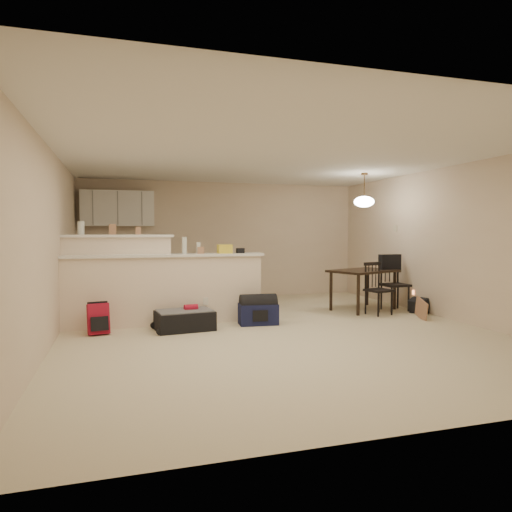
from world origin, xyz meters
name	(u,v)px	position (x,y,z in m)	size (l,w,h in m)	color
room	(276,244)	(0.00, 0.00, 1.25)	(7.00, 7.02, 2.50)	beige
breakfast_bar	(148,285)	(-1.76, 0.98, 0.61)	(3.08, 0.58, 1.39)	#F5DFC6
upper_cabinets	(118,208)	(-2.20, 3.32, 1.90)	(1.40, 0.34, 0.70)	white
kitchen_counter	(129,281)	(-2.00, 3.19, 0.45)	(1.80, 0.60, 0.90)	white
thermostat	(395,228)	(2.98, 1.55, 1.50)	(0.02, 0.12, 0.12)	beige
jar	(81,228)	(-2.72, 1.12, 1.49)	(0.10, 0.10, 0.20)	silver
cereal_box	(113,229)	(-2.27, 1.12, 1.47)	(0.10, 0.07, 0.16)	#AD7B59
small_box	(138,231)	(-1.89, 1.12, 1.45)	(0.08, 0.06, 0.12)	#AD7B59
bottle_a	(184,246)	(-1.20, 0.90, 1.22)	(0.07, 0.07, 0.26)	silver
bottle_b	(198,248)	(-0.98, 0.90, 1.18)	(0.06, 0.06, 0.18)	silver
bag_lump	(225,249)	(-0.56, 0.90, 1.16)	(0.22, 0.18, 0.14)	#AD7B59
pouch	(240,251)	(-0.30, 0.90, 1.13)	(0.12, 0.10, 0.08)	#AD7B59
extra_item_x	(200,250)	(-0.95, 0.90, 1.14)	(0.10, 0.10, 0.11)	#AD7B59
dining_table	(363,275)	(2.10, 1.20, 0.65)	(1.39, 1.16, 0.74)	black
pendant_lamp	(364,201)	(2.10, 1.20, 1.99)	(0.36, 0.36, 0.62)	brown
dining_chair_near	(379,289)	(2.11, 0.70, 0.45)	(0.39, 0.38, 0.90)	black
dining_chair_far	(395,283)	(2.63, 0.99, 0.50)	(0.44, 0.41, 1.00)	black
suitcase	(185,320)	(-1.27, 0.42, 0.14)	(0.81, 0.53, 0.28)	black
red_backpack	(98,319)	(-2.47, 0.47, 0.21)	(0.28, 0.18, 0.43)	#AA132B
navy_duffel	(258,314)	(-0.13, 0.49, 0.16)	(0.59, 0.32, 0.32)	#13183D
black_daypack	(419,306)	(2.85, 0.58, 0.13)	(0.29, 0.21, 0.26)	black
cardboard_sheet	(421,309)	(2.57, 0.14, 0.16)	(0.43, 0.02, 0.32)	#AD7B59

